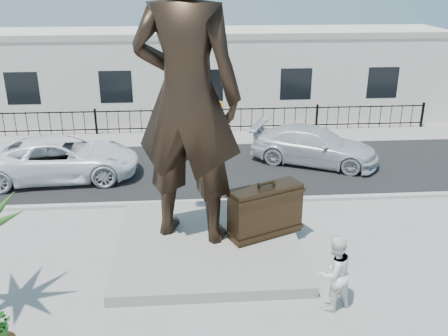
% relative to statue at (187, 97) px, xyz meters
% --- Properties ---
extents(ground, '(100.00, 100.00, 0.00)m').
position_rel_statue_xyz_m(ground, '(1.00, -1.90, -4.40)').
color(ground, '#9E9991').
rests_on(ground, ground).
extents(street, '(40.00, 7.00, 0.01)m').
position_rel_statue_xyz_m(street, '(1.00, 6.10, -4.40)').
color(street, black).
rests_on(street, ground).
extents(curb, '(40.00, 0.25, 0.12)m').
position_rel_statue_xyz_m(curb, '(1.00, 2.60, -4.34)').
color(curb, '#A5A399').
rests_on(curb, ground).
extents(far_sidewalk, '(40.00, 2.50, 0.02)m').
position_rel_statue_xyz_m(far_sidewalk, '(1.00, 10.10, -4.39)').
color(far_sidewalk, '#9E9991').
rests_on(far_sidewalk, ground).
extents(plinth, '(5.20, 5.20, 0.30)m').
position_rel_statue_xyz_m(plinth, '(0.50, -0.40, -4.25)').
color(plinth, gray).
rests_on(plinth, ground).
extents(fence, '(22.00, 0.10, 1.20)m').
position_rel_statue_xyz_m(fence, '(1.00, 10.90, -3.80)').
color(fence, black).
rests_on(fence, ground).
extents(building, '(28.00, 7.00, 4.40)m').
position_rel_statue_xyz_m(building, '(1.00, 15.10, -2.20)').
color(building, silver).
rests_on(building, ground).
extents(statue, '(3.47, 2.84, 8.20)m').
position_rel_statue_xyz_m(statue, '(0.00, 0.00, 0.00)').
color(statue, black).
rests_on(statue, plinth).
extents(suitcase, '(2.25, 1.51, 1.52)m').
position_rel_statue_xyz_m(suitcase, '(2.18, -0.22, -3.34)').
color(suitcase, black).
rests_on(suitcase, plinth).
extents(tourist, '(1.13, 1.03, 1.90)m').
position_rel_statue_xyz_m(tourist, '(3.33, -3.33, -3.45)').
color(tourist, white).
rests_on(tourist, ground).
extents(car_white, '(6.00, 3.09, 1.62)m').
position_rel_statue_xyz_m(car_white, '(-4.88, 5.32, -3.58)').
color(car_white, white).
rests_on(car_white, street).
extents(car_silver, '(5.63, 4.12, 1.52)m').
position_rel_statue_xyz_m(car_silver, '(5.22, 6.23, -3.63)').
color(car_silver, silver).
rests_on(car_silver, street).
extents(worker, '(1.29, 1.12, 1.73)m').
position_rel_statue_xyz_m(worker, '(1.44, 10.26, -3.52)').
color(worker, orange).
rests_on(worker, far_sidewalk).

